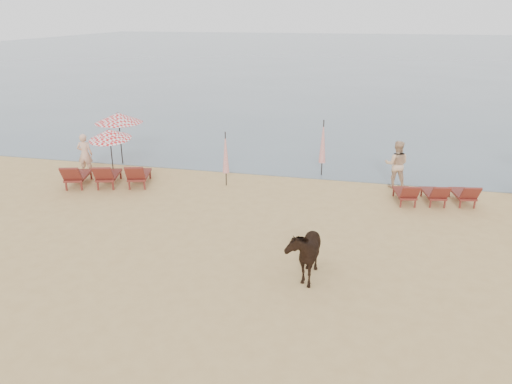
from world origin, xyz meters
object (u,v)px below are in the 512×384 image
umbrella_open_left_a (118,118)px  cow (304,251)px  lounger_cluster_left (107,175)px  beachgoer_right_a (396,164)px  umbrella_closed_left (226,153)px  umbrella_closed_right (323,142)px  lounger_cluster_right (435,193)px  umbrella_open_left_b (110,134)px  beachgoer_left (85,154)px

umbrella_open_left_a → cow: size_ratio=1.35×
cow → umbrella_open_left_a: bearing=137.7°
lounger_cluster_left → beachgoer_right_a: bearing=-2.5°
umbrella_open_left_a → lounger_cluster_left: bearing=-88.4°
umbrella_open_left_a → umbrella_closed_left: bearing=-33.1°
lounger_cluster_left → umbrella_closed_right: 8.66m
umbrella_closed_left → umbrella_closed_right: size_ratio=0.91×
lounger_cluster_left → cow: cow is taller
lounger_cluster_right → umbrella_open_left_b: (-12.49, 0.01, 1.44)m
lounger_cluster_right → beachgoer_right_a: size_ratio=1.57×
umbrella_open_left_a → cow: bearing=-56.6°
lounger_cluster_left → cow: 9.90m
umbrella_open_left_b → umbrella_closed_left: 4.76m
umbrella_open_left_b → beachgoer_right_a: size_ratio=1.16×
umbrella_closed_left → umbrella_closed_right: umbrella_closed_right is taller
umbrella_closed_left → beachgoer_right_a: bearing=11.5°
umbrella_closed_left → lounger_cluster_left: bearing=-164.8°
umbrella_open_left_a → umbrella_closed_left: 5.65m
beachgoer_right_a → umbrella_closed_left: bearing=13.2°
lounger_cluster_right → umbrella_closed_right: umbrella_closed_right is taller
cow → lounger_cluster_left: bearing=147.0°
umbrella_closed_left → lounger_cluster_right: bearing=-1.9°
umbrella_open_left_a → beachgoer_right_a: 11.84m
beachgoer_right_a → umbrella_open_left_b: bearing=9.6°
lounger_cluster_right → beachgoer_right_a: (-1.33, 1.58, 0.52)m
lounger_cluster_right → beachgoer_right_a: bearing=119.1°
lounger_cluster_left → beachgoer_right_a: size_ratio=1.88×
beachgoer_right_a → beachgoer_left: bearing=7.5°
umbrella_open_left_b → umbrella_closed_right: bearing=8.7°
lounger_cluster_left → umbrella_open_left_a: (-0.89, 2.89, 1.62)m
umbrella_closed_left → umbrella_closed_right: (3.51, 2.08, 0.13)m
lounger_cluster_right → umbrella_open_left_b: size_ratio=1.36×
umbrella_closed_right → lounger_cluster_right: bearing=-28.8°
beachgoer_left → beachgoer_right_a: bearing=176.4°
umbrella_closed_right → cow: bearing=-86.9°
lounger_cluster_left → umbrella_open_left_b: umbrella_open_left_b is taller
beachgoer_right_a → cow: bearing=74.0°
umbrella_open_left_b → cow: bearing=-42.4°
umbrella_open_left_a → lounger_cluster_right: bearing=-24.0°
umbrella_open_left_b → lounger_cluster_left: bearing=-80.7°
lounger_cluster_right → umbrella_open_left_a: size_ratio=1.24×
umbrella_closed_right → beachgoer_right_a: umbrella_closed_right is taller
lounger_cluster_right → umbrella_closed_right: size_ratio=1.23×
lounger_cluster_right → beachgoer_left: beachgoer_left is taller
lounger_cluster_left → beachgoer_left: (-1.67, 1.24, 0.39)m
lounger_cluster_left → cow: size_ratio=2.01×
lounger_cluster_right → umbrella_open_left_a: (-13.11, 1.95, 1.69)m
lounger_cluster_right → umbrella_closed_right: (-4.26, 2.34, 1.04)m
cow → beachgoer_left: (-10.09, 6.44, 0.13)m
umbrella_open_left_a → umbrella_closed_right: bearing=-13.0°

